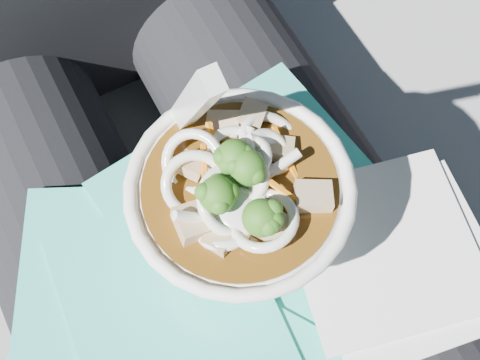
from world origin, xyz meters
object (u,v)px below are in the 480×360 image
lap (221,274)px  plastic_bag (209,298)px  stone_ledge (176,249)px  udon_bowl (239,204)px  person_body (172,177)px

lap → plastic_bag: bearing=-125.2°
stone_ledge → plastic_bag: 0.44m
stone_ledge → udon_bowl: 0.48m
person_body → plastic_bag: size_ratio=3.00×
person_body → udon_bowl: (0.02, -0.10, 0.12)m
stone_ledge → lap: 0.35m
lap → plastic_bag: (-0.02, -0.03, 0.08)m
udon_bowl → lap: bearing=162.8°
person_body → plastic_bag: 0.14m
person_body → udon_bowl: 0.16m
lap → person_body: size_ratio=0.47×
lap → udon_bowl: size_ratio=2.45×
person_body → udon_bowl: person_body is taller
plastic_bag → lap: bearing=54.8°
plastic_bag → udon_bowl: 0.08m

